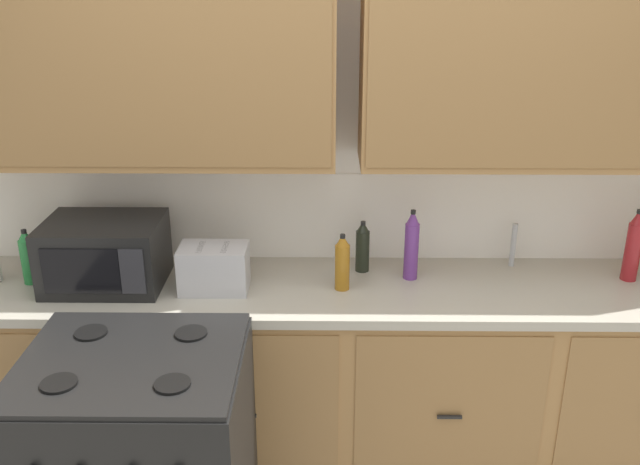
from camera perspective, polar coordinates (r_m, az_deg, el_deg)
wall_unit at (r=2.89m, az=2.34°, el=10.91°), size 4.51×0.40×2.50m
counter_run at (r=3.16m, az=2.09°, el=-11.60°), size 3.34×0.64×0.91m
microwave at (r=3.03m, az=-17.24°, el=-1.64°), size 0.48×0.37×0.28m
toaster at (r=2.90m, az=-8.69°, el=-2.90°), size 0.28×0.18×0.19m
sink_faucet at (r=3.20m, az=15.57°, el=-0.98°), size 0.02×0.02×0.20m
bottle_violet at (r=2.97m, az=7.52°, el=-1.06°), size 0.06×0.06×0.31m
bottle_dark at (r=3.04m, az=3.51°, el=-1.18°), size 0.06×0.06×0.23m
bottle_amber at (r=2.86m, az=1.84°, el=-2.48°), size 0.06×0.06×0.24m
bottle_red at (r=3.22m, az=24.33°, el=-1.02°), size 0.07×0.07×0.32m
bottle_green at (r=3.16m, az=-22.83°, el=-1.86°), size 0.06×0.06×0.24m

